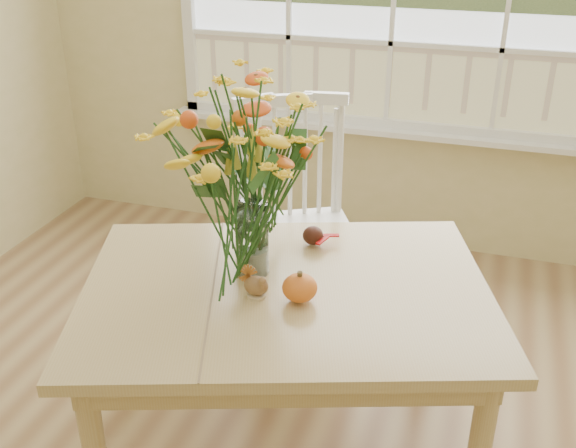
% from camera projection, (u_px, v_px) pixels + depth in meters
% --- Properties ---
extents(wall_back, '(4.00, 0.02, 2.70)m').
position_uv_depth(wall_back, '(395.00, 2.00, 3.40)').
color(wall_back, '#CEC484').
rests_on(wall_back, floor).
extents(dining_table, '(1.55, 1.31, 0.71)m').
position_uv_depth(dining_table, '(286.00, 311.00, 2.22)').
color(dining_table, tan).
rests_on(dining_table, floor).
extents(windsor_chair, '(0.65, 0.64, 1.06)m').
position_uv_depth(windsor_chair, '(294.00, 212.00, 2.95)').
color(windsor_chair, white).
rests_on(windsor_chair, floor).
extents(flower_vase, '(0.52, 0.52, 0.62)m').
position_uv_depth(flower_vase, '(250.00, 169.00, 2.10)').
color(flower_vase, white).
rests_on(flower_vase, dining_table).
extents(pumpkin, '(0.11, 0.11, 0.09)m').
position_uv_depth(pumpkin, '(300.00, 289.00, 2.09)').
color(pumpkin, '#D55C19').
rests_on(pumpkin, dining_table).
extents(turkey_figurine, '(0.08, 0.06, 0.10)m').
position_uv_depth(turkey_figurine, '(256.00, 286.00, 2.11)').
color(turkey_figurine, '#CCB78C').
rests_on(turkey_figurine, dining_table).
extents(dark_gourd, '(0.13, 0.12, 0.07)m').
position_uv_depth(dark_gourd, '(313.00, 236.00, 2.43)').
color(dark_gourd, '#38160F').
rests_on(dark_gourd, dining_table).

